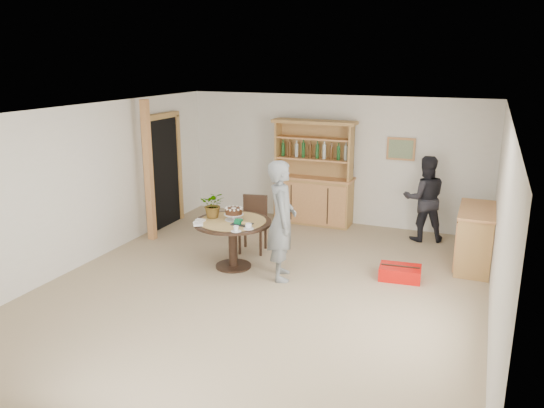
{
  "coord_description": "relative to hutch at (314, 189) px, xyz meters",
  "views": [
    {
      "loc": [
        2.76,
        -6.43,
        3.17
      ],
      "look_at": [
        -0.15,
        0.7,
        1.05
      ],
      "focal_mm": 35.0,
      "sensor_mm": 36.0,
      "label": 1
    }
  ],
  "objects": [
    {
      "name": "red_suitcase",
      "position": [
        2.06,
        -2.19,
        -0.59
      ],
      "size": [
        0.63,
        0.45,
        0.21
      ],
      "rotation": [
        0.0,
        0.0,
        0.09
      ],
      "color": "red",
      "rests_on": "ground"
    },
    {
      "name": "hutch",
      "position": [
        0.0,
        0.0,
        0.0
      ],
      "size": [
        1.62,
        0.54,
        2.04
      ],
      "color": "#B37D4B",
      "rests_on": "ground"
    },
    {
      "name": "adult_person",
      "position": [
        2.14,
        -0.24,
        0.08
      ],
      "size": [
        0.89,
        0.79,
        1.54
      ],
      "primitive_type": "imported",
      "rotation": [
        0.0,
        0.0,
        3.46
      ],
      "color": "black",
      "rests_on": "ground"
    },
    {
      "name": "ground",
      "position": [
        0.3,
        -3.24,
        -0.69
      ],
      "size": [
        7.0,
        7.0,
        0.0
      ],
      "primitive_type": "plane",
      "color": "tan",
      "rests_on": "ground"
    },
    {
      "name": "pine_post",
      "position": [
        -2.4,
        -2.04,
        0.56
      ],
      "size": [
        0.12,
        0.12,
        2.5
      ],
      "primitive_type": "cube",
      "color": "tan",
      "rests_on": "ground"
    },
    {
      "name": "coffee_cup_a",
      "position": [
        -0.04,
        -2.97,
        0.11
      ],
      "size": [
        0.15,
        0.15,
        0.09
      ],
      "color": "white",
      "rests_on": "dining_table"
    },
    {
      "name": "birthday_cake",
      "position": [
        -0.44,
        -2.64,
        0.19
      ],
      "size": [
        0.3,
        0.3,
        0.2
      ],
      "color": "white",
      "rests_on": "dining_table"
    },
    {
      "name": "napkins",
      "position": [
        -0.85,
        -3.01,
        0.09
      ],
      "size": [
        0.24,
        0.33,
        0.03
      ],
      "color": "white",
      "rests_on": "dining_table"
    },
    {
      "name": "dining_table",
      "position": [
        -0.44,
        -2.69,
        -0.08
      ],
      "size": [
        1.2,
        1.2,
        0.76
      ],
      "color": "black",
      "rests_on": "ground"
    },
    {
      "name": "teen_boy",
      "position": [
        0.41,
        -2.79,
        0.2
      ],
      "size": [
        0.64,
        0.76,
        1.78
      ],
      "primitive_type": "imported",
      "rotation": [
        0.0,
        0.0,
        1.96
      ],
      "color": "slate",
      "rests_on": "ground"
    },
    {
      "name": "sideboard",
      "position": [
        3.04,
        -1.24,
        -0.22
      ],
      "size": [
        0.54,
        1.26,
        0.94
      ],
      "color": "#B37D4B",
      "rests_on": "ground"
    },
    {
      "name": "room_shell",
      "position": [
        0.3,
        -3.23,
        1.05
      ],
      "size": [
        6.04,
        7.04,
        2.52
      ],
      "color": "white",
      "rests_on": "ground"
    },
    {
      "name": "gift_tray",
      "position": [
        -0.23,
        -2.82,
        0.1
      ],
      "size": [
        0.3,
        0.2,
        0.08
      ],
      "color": "black",
      "rests_on": "dining_table"
    },
    {
      "name": "flower_vase",
      "position": [
        -0.79,
        -2.64,
        0.28
      ],
      "size": [
        0.47,
        0.44,
        0.42
      ],
      "primitive_type": "imported",
      "rotation": [
        0.0,
        0.0,
        0.35
      ],
      "color": "#3F7233",
      "rests_on": "dining_table"
    },
    {
      "name": "coffee_cup_b",
      "position": [
        -0.16,
        -3.14,
        0.11
      ],
      "size": [
        0.15,
        0.15,
        0.08
      ],
      "color": "white",
      "rests_on": "dining_table"
    },
    {
      "name": "dining_chair",
      "position": [
        -0.46,
        -1.86,
        -0.15
      ],
      "size": [
        0.49,
        0.49,
        0.95
      ],
      "rotation": [
        0.0,
        0.0,
        0.17
      ],
      "color": "black",
      "rests_on": "ground"
    },
    {
      "name": "doorway",
      "position": [
        -2.63,
        -1.24,
        0.42
      ],
      "size": [
        0.13,
        1.1,
        2.18
      ],
      "color": "black",
      "rests_on": "ground"
    }
  ]
}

